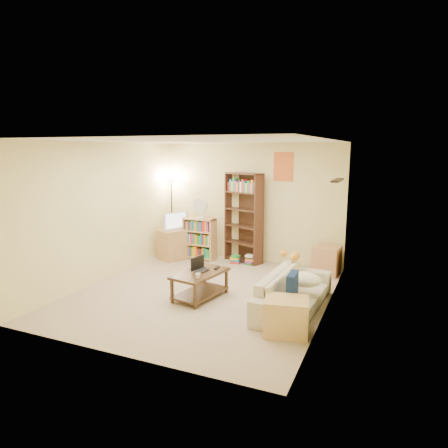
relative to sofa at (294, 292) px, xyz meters
The scene contains 19 objects.
room 2.05m from the sofa, behind, with size 4.50×4.54×2.52m.
sofa is the anchor object (origin of this frame).
navy_pillow 0.49m from the sofa, 80.56° to the right, with size 0.36×0.11×0.33m, color #122450.
cream_blanket 0.24m from the sofa, 15.35° to the left, with size 0.51×0.36×0.22m, color white.
tabby_cat 0.84m from the sofa, 105.52° to the left, with size 0.43×0.17×0.15m.
coffee_table 1.50m from the sofa, behind, with size 0.70×1.05×0.43m.
laptop 1.45m from the sofa, behind, with size 0.24×0.35×0.03m, color black.
laptop_screen 1.60m from the sofa, behind, with size 0.01×0.32×0.22m, color white.
mug 1.46m from the sofa, 162.45° to the right, with size 0.10×0.10×0.08m, color white.
tv_remote 1.35m from the sofa, behind, with size 0.05×0.17×0.02m, color black.
tv_stand 3.54m from the sofa, 150.42° to the left, with size 0.43×0.61×0.65m, color tan.
television 3.59m from the sofa, 150.42° to the left, with size 0.34×0.65×0.38m, color black.
tall_bookshelf 2.77m from the sofa, 126.93° to the left, with size 0.90×0.57×1.89m.
short_bookshelf 3.23m from the sofa, 142.61° to the left, with size 0.72×0.32×0.90m.
desk_fan 3.27m from the sofa, 142.70° to the left, with size 0.32×0.18×0.44m.
floor_lamp 4.12m from the sofa, 147.43° to the left, with size 0.29×0.29×1.73m.
side_table 1.97m from the sofa, 85.04° to the left, with size 0.47×0.47×0.54m, color tan.
end_cabinet 0.84m from the sofa, 83.13° to the right, with size 0.56×0.47×0.47m, color #DBB66A.
book_stacks 2.49m from the sofa, 128.30° to the left, with size 0.51×0.20×0.21m.
Camera 1 is at (2.83, -5.71, 2.37)m, focal length 32.00 mm.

